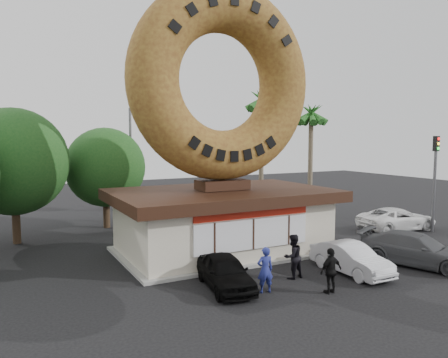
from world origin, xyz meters
TOP-DOWN VIEW (x-y plane):
  - ground at (0.00, 0.00)m, footprint 90.00×90.00m
  - donut_shop at (0.00, 5.98)m, footprint 11.20×7.20m
  - giant_donut at (0.00, 6.00)m, footprint 9.97×2.54m
  - tree_west at (-9.50, 13.00)m, footprint 6.00×6.00m
  - tree_mid at (-4.00, 15.00)m, footprint 5.20×5.20m
  - palm_near at (7.50, 14.00)m, footprint 2.60×2.60m
  - palm_far at (11.00, 12.50)m, footprint 2.60×2.60m
  - street_lamp at (-1.86, 16.00)m, footprint 2.11×0.20m
  - traffic_signal at (14.00, 3.99)m, footprint 0.30×0.38m
  - person_left at (-1.34, -0.15)m, footprint 0.72×0.54m
  - person_center at (0.64, 0.75)m, footprint 1.01×0.83m
  - person_right at (0.88, -1.38)m, footprint 1.06×0.49m
  - car_black at (-2.47, 1.00)m, footprint 2.19×4.14m
  - car_silver at (3.34, 0.11)m, footprint 1.42×4.06m
  - car_grey at (6.95, -0.42)m, footprint 3.97×5.61m
  - car_white at (12.49, 5.48)m, footprint 5.40×2.87m

SIDE VIEW (x-z plane):
  - ground at x=0.00m, z-range 0.00..0.00m
  - car_silver at x=3.34m, z-range 0.00..1.34m
  - car_black at x=-2.47m, z-range 0.00..1.34m
  - car_white at x=12.49m, z-range 0.00..1.45m
  - car_grey at x=6.95m, z-range 0.00..1.51m
  - person_right at x=0.88m, z-range 0.00..1.78m
  - person_left at x=-1.34m, z-range 0.00..1.80m
  - person_center at x=0.64m, z-range 0.00..1.90m
  - donut_shop at x=0.00m, z-range -0.13..3.67m
  - traffic_signal at x=14.00m, z-range 0.83..6.90m
  - tree_mid at x=-4.00m, z-range 0.70..7.33m
  - street_lamp at x=-1.86m, z-range 0.48..8.48m
  - tree_west at x=-9.50m, z-range 0.82..8.47m
  - palm_far at x=11.00m, z-range 3.11..11.86m
  - palm_near at x=7.50m, z-range 3.54..13.29m
  - giant_donut at x=0.00m, z-range 3.80..13.77m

